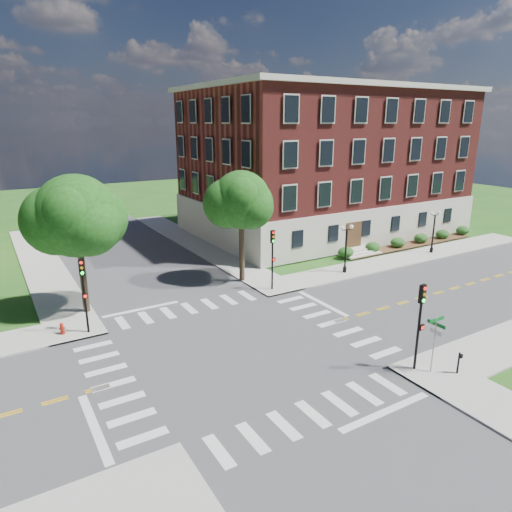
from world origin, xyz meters
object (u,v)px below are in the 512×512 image
twin_lamp_east (434,229)px  traffic_signal_ne (273,252)px  twin_lamp_west (346,246)px  fire_hydrant (62,329)px  traffic_signal_se (420,316)px  traffic_signal_nw (84,287)px  street_sign_pole (435,334)px  push_button_post (459,362)px

twin_lamp_east → traffic_signal_ne: bearing=-178.3°
twin_lamp_west → fire_hydrant: size_ratio=5.64×
traffic_signal_se → traffic_signal_nw: same height
traffic_signal_nw → traffic_signal_ne: bearing=1.9°
twin_lamp_west → twin_lamp_east: size_ratio=1.00×
street_sign_pole → traffic_signal_nw: bearing=135.7°
twin_lamp_west → push_button_post: (-6.25, -15.90, -1.73)m
twin_lamp_west → push_button_post: twin_lamp_west is taller
traffic_signal_ne → twin_lamp_east: 19.68m
traffic_signal_se → push_button_post: 3.22m
traffic_signal_nw → street_sign_pole: traffic_signal_nw is taller
traffic_signal_ne → fire_hydrant: traffic_signal_ne is taller
traffic_signal_se → push_button_post: size_ratio=4.00×
street_sign_pole → traffic_signal_ne: bearing=91.9°
traffic_signal_nw → twin_lamp_east: (33.80, 1.07, -0.66)m
push_button_post → traffic_signal_nw: bearing=136.0°
push_button_post → street_sign_pole: bearing=140.8°
twin_lamp_west → push_button_post: 17.17m
traffic_signal_ne → push_button_post: (1.55, -15.63, -2.39)m
traffic_signal_se → traffic_signal_nw: (-14.12, 13.65, 0.00)m
twin_lamp_west → fire_hydrant: bearing=-179.6°
twin_lamp_east → fire_hydrant: size_ratio=5.64×
traffic_signal_ne → traffic_signal_nw: (-14.13, -0.48, 0.00)m
push_button_post → twin_lamp_west: bearing=68.6°
traffic_signal_nw → push_button_post: 21.94m
traffic_signal_ne → push_button_post: traffic_signal_ne is taller
traffic_signal_ne → twin_lamp_east: (19.66, 0.59, -0.66)m
traffic_signal_nw → push_button_post: bearing=-44.0°
traffic_signal_se → street_sign_pole: bearing=-51.2°
twin_lamp_west → push_button_post: bearing=-111.4°
traffic_signal_se → fire_hydrant: bearing=137.6°
traffic_signal_se → traffic_signal_ne: 14.13m
push_button_post → fire_hydrant: bearing=137.5°
traffic_signal_ne → twin_lamp_west: traffic_signal_ne is taller
traffic_signal_se → push_button_post: (1.56, -1.50, -2.39)m
twin_lamp_east → twin_lamp_west: bearing=-178.5°
traffic_signal_se → traffic_signal_ne: size_ratio=1.00×
traffic_signal_ne → street_sign_pole: size_ratio=1.55×
traffic_signal_ne → twin_lamp_east: size_ratio=1.13×
twin_lamp_west → fire_hydrant: (-23.39, -0.17, -2.06)m
push_button_post → traffic_signal_ne: bearing=95.7°
push_button_post → fire_hydrant: size_ratio=1.60×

